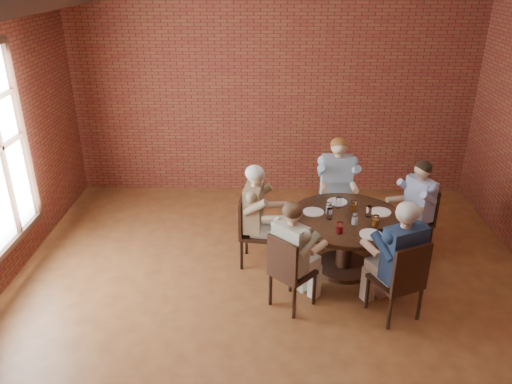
{
  "coord_description": "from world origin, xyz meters",
  "views": [
    {
      "loc": [
        -0.11,
        -4.46,
        3.58
      ],
      "look_at": [
        -0.22,
        1.0,
        1.08
      ],
      "focal_mm": 35.0,
      "sensor_mm": 36.0,
      "label": 1
    }
  ],
  "objects_px": {
    "diner_b": "(337,186)",
    "smartphone": "(383,232)",
    "chair_e": "(402,279)",
    "diner_e": "(398,260)",
    "chair_b": "(335,195)",
    "diner_c": "(258,216)",
    "diner_a": "(415,208)",
    "chair_c": "(251,227)",
    "chair_a": "(418,217)",
    "diner_d": "(293,255)",
    "dining_table": "(346,233)",
    "chair_d": "(288,270)"
  },
  "relations": [
    {
      "from": "chair_a",
      "to": "chair_d",
      "type": "relative_size",
      "value": 1.0
    },
    {
      "from": "dining_table",
      "to": "diner_a",
      "type": "distance_m",
      "value": 1.08
    },
    {
      "from": "chair_e",
      "to": "smartphone",
      "type": "relative_size",
      "value": 6.64
    },
    {
      "from": "diner_b",
      "to": "smartphone",
      "type": "xyz_separation_m",
      "value": [
        0.34,
        -1.43,
        0.05
      ]
    },
    {
      "from": "chair_a",
      "to": "diner_d",
      "type": "xyz_separation_m",
      "value": [
        -1.73,
        -1.24,
        0.15
      ]
    },
    {
      "from": "diner_b",
      "to": "chair_e",
      "type": "relative_size",
      "value": 1.44
    },
    {
      "from": "dining_table",
      "to": "diner_a",
      "type": "relative_size",
      "value": 1.1
    },
    {
      "from": "chair_e",
      "to": "diner_e",
      "type": "bearing_deg",
      "value": -90.0
    },
    {
      "from": "chair_b",
      "to": "diner_a",
      "type": "bearing_deg",
      "value": -35.03
    },
    {
      "from": "diner_a",
      "to": "chair_b",
      "type": "distance_m",
      "value": 1.18
    },
    {
      "from": "dining_table",
      "to": "diner_d",
      "type": "relative_size",
      "value": 1.09
    },
    {
      "from": "chair_d",
      "to": "chair_a",
      "type": "bearing_deg",
      "value": -100.81
    },
    {
      "from": "chair_a",
      "to": "diner_b",
      "type": "height_order",
      "value": "diner_b"
    },
    {
      "from": "chair_a",
      "to": "diner_b",
      "type": "relative_size",
      "value": 0.66
    },
    {
      "from": "chair_d",
      "to": "diner_d",
      "type": "xyz_separation_m",
      "value": [
        0.06,
        0.06,
        0.15
      ]
    },
    {
      "from": "diner_a",
      "to": "chair_c",
      "type": "bearing_deg",
      "value": -107.43
    },
    {
      "from": "chair_c",
      "to": "chair_d",
      "type": "distance_m",
      "value": 1.05
    },
    {
      "from": "dining_table",
      "to": "chair_e",
      "type": "relative_size",
      "value": 1.47
    },
    {
      "from": "diner_c",
      "to": "diner_e",
      "type": "distance_m",
      "value": 1.83
    },
    {
      "from": "chair_b",
      "to": "diner_c",
      "type": "distance_m",
      "value": 1.5
    },
    {
      "from": "chair_c",
      "to": "diner_b",
      "type": "bearing_deg",
      "value": -45.69
    },
    {
      "from": "diner_a",
      "to": "chair_c",
      "type": "relative_size",
      "value": 1.37
    },
    {
      "from": "dining_table",
      "to": "diner_a",
      "type": "height_order",
      "value": "diner_a"
    },
    {
      "from": "diner_b",
      "to": "chair_e",
      "type": "xyz_separation_m",
      "value": [
        0.45,
        -2.02,
        -0.18
      ]
    },
    {
      "from": "chair_b",
      "to": "smartphone",
      "type": "bearing_deg",
      "value": -76.84
    },
    {
      "from": "chair_a",
      "to": "diner_e",
      "type": "distance_m",
      "value": 1.53
    },
    {
      "from": "diner_c",
      "to": "diner_e",
      "type": "height_order",
      "value": "diner_e"
    },
    {
      "from": "chair_a",
      "to": "diner_a",
      "type": "relative_size",
      "value": 0.71
    },
    {
      "from": "chair_b",
      "to": "chair_c",
      "type": "xyz_separation_m",
      "value": [
        -1.19,
        -0.99,
        -0.01
      ]
    },
    {
      "from": "diner_e",
      "to": "dining_table",
      "type": "bearing_deg",
      "value": -90.0
    },
    {
      "from": "diner_a",
      "to": "diner_c",
      "type": "height_order",
      "value": "diner_c"
    },
    {
      "from": "chair_b",
      "to": "chair_d",
      "type": "xyz_separation_m",
      "value": [
        -0.76,
        -1.95,
        -0.02
      ]
    },
    {
      "from": "dining_table",
      "to": "chair_a",
      "type": "distance_m",
      "value": 1.15
    },
    {
      "from": "diner_c",
      "to": "dining_table",
      "type": "bearing_deg",
      "value": -90.0
    },
    {
      "from": "diner_c",
      "to": "chair_e",
      "type": "xyz_separation_m",
      "value": [
        1.55,
        -1.11,
        -0.15
      ]
    },
    {
      "from": "diner_e",
      "to": "smartphone",
      "type": "distance_m",
      "value": 0.51
    },
    {
      "from": "diner_b",
      "to": "diner_c",
      "type": "bearing_deg",
      "value": -140.06
    },
    {
      "from": "dining_table",
      "to": "diner_d",
      "type": "height_order",
      "value": "diner_d"
    },
    {
      "from": "diner_b",
      "to": "smartphone",
      "type": "height_order",
      "value": "diner_b"
    },
    {
      "from": "chair_c",
      "to": "diner_c",
      "type": "bearing_deg",
      "value": -90.0
    },
    {
      "from": "dining_table",
      "to": "chair_d",
      "type": "height_order",
      "value": "chair_d"
    },
    {
      "from": "chair_d",
      "to": "smartphone",
      "type": "bearing_deg",
      "value": -116.0
    },
    {
      "from": "smartphone",
      "to": "dining_table",
      "type": "bearing_deg",
      "value": 124.16
    },
    {
      "from": "chair_c",
      "to": "diner_d",
      "type": "xyz_separation_m",
      "value": [
        0.49,
        -0.89,
        0.14
      ]
    },
    {
      "from": "diner_a",
      "to": "diner_d",
      "type": "relative_size",
      "value": 1.0
    },
    {
      "from": "diner_b",
      "to": "diner_e",
      "type": "distance_m",
      "value": 1.98
    },
    {
      "from": "diner_c",
      "to": "chair_e",
      "type": "distance_m",
      "value": 1.92
    },
    {
      "from": "chair_b",
      "to": "chair_d",
      "type": "height_order",
      "value": "chair_b"
    },
    {
      "from": "diner_d",
      "to": "diner_e",
      "type": "height_order",
      "value": "diner_e"
    },
    {
      "from": "dining_table",
      "to": "diner_e",
      "type": "bearing_deg",
      "value": -64.86
    }
  ]
}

